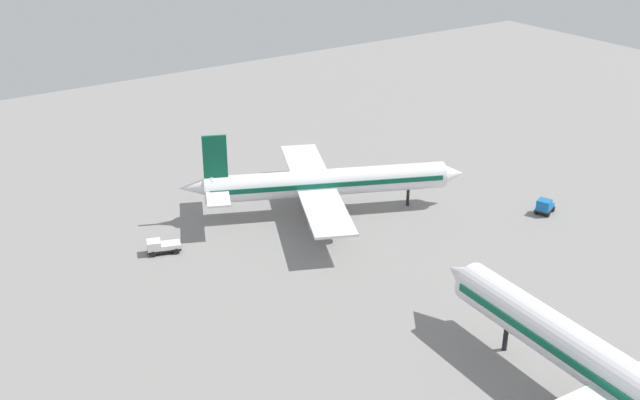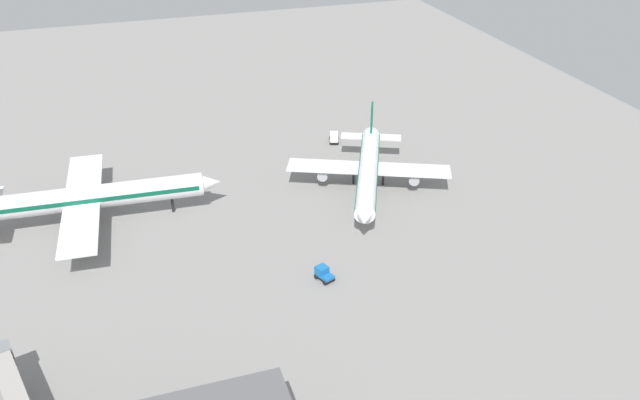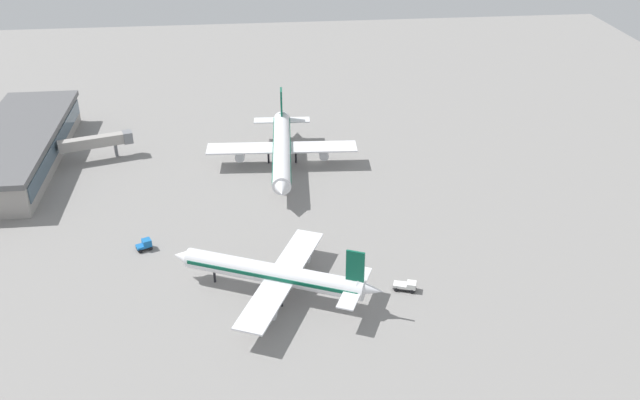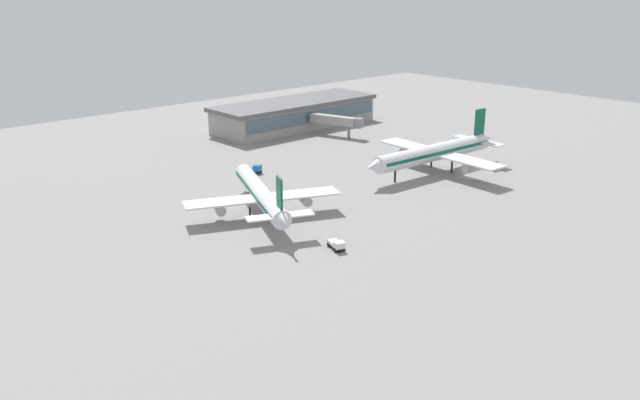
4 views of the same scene
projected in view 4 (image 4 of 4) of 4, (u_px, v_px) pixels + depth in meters
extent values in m
plane|color=gray|center=(466.00, 177.00, 173.27)|extent=(288.00, 288.00, 0.00)
cube|color=#9E9993|center=(295.00, 115.00, 231.12)|extent=(59.04, 19.61, 8.00)
cube|color=#4C6070|center=(314.00, 116.00, 223.75)|extent=(56.68, 0.30, 4.11)
cube|color=#59595B|center=(295.00, 103.00, 229.66)|extent=(61.40, 20.39, 1.37)
cylinder|color=white|center=(434.00, 153.00, 176.11)|extent=(41.63, 6.98, 4.56)
cone|color=white|center=(374.00, 167.00, 162.95)|extent=(4.80, 4.59, 4.33)
cone|color=white|center=(486.00, 138.00, 189.05)|extent=(5.90, 3.97, 3.65)
cube|color=#0C593F|center=(434.00, 151.00, 176.00)|extent=(39.98, 6.98, 0.82)
cube|color=white|center=(439.00, 153.00, 177.49)|extent=(8.93, 39.68, 0.41)
cylinder|color=#A5A8AD|center=(471.00, 167.00, 169.88)|extent=(5.52, 2.82, 2.51)
cylinder|color=#A5A8AD|center=(409.00, 151.00, 186.12)|extent=(5.52, 2.82, 2.51)
cube|color=white|center=(478.00, 141.00, 187.07)|extent=(4.63, 15.93, 0.33)
cube|color=#0C593F|center=(480.00, 122.00, 185.32)|extent=(4.00, 0.73, 7.29)
cylinder|color=black|center=(395.00, 176.00, 168.71)|extent=(0.55, 0.55, 3.19)
cylinder|color=black|center=(452.00, 167.00, 176.64)|extent=(0.55, 0.55, 3.19)
cylinder|color=black|center=(431.00, 162.00, 182.01)|extent=(0.55, 0.55, 3.19)
cylinder|color=white|center=(261.00, 194.00, 144.91)|extent=(18.22, 34.51, 3.96)
cone|color=white|center=(243.00, 171.00, 162.15)|extent=(5.04, 5.14, 3.76)
cone|color=white|center=(284.00, 220.00, 127.47)|extent=(4.90, 5.81, 3.17)
cube|color=#0C593F|center=(261.00, 192.00, 144.81)|extent=(17.71, 33.22, 0.71)
cube|color=white|center=(263.00, 198.00, 143.41)|extent=(33.59, 19.13, 0.36)
cylinder|color=#A5A8AD|center=(219.00, 208.00, 140.99)|extent=(3.89, 5.16, 2.18)
cylinder|color=#A5A8AD|center=(305.00, 199.00, 146.72)|extent=(3.89, 5.16, 2.18)
cube|color=white|center=(280.00, 216.00, 130.22)|extent=(13.81, 8.50, 0.29)
cube|color=#0C593F|center=(279.00, 193.00, 128.70)|extent=(1.79, 3.33, 6.34)
cylinder|color=black|center=(249.00, 191.00, 157.31)|extent=(0.48, 0.48, 2.77)
cylinder|color=black|center=(250.00, 214.00, 142.44)|extent=(0.48, 0.48, 2.77)
cylinder|color=black|center=(278.00, 211.00, 144.34)|extent=(0.48, 0.48, 2.77)
cube|color=black|center=(336.00, 246.00, 127.41)|extent=(3.19, 4.77, 0.30)
cube|color=white|center=(339.00, 245.00, 126.05)|extent=(2.37, 2.31, 1.20)
cube|color=#3F596B|center=(341.00, 245.00, 125.27)|extent=(1.54, 0.58, 0.67)
cube|color=white|center=(334.00, 242.00, 128.05)|extent=(2.62, 3.07, 0.60)
cylinder|color=black|center=(344.00, 249.00, 126.49)|extent=(0.54, 0.85, 0.80)
cylinder|color=black|center=(335.00, 250.00, 125.76)|extent=(0.54, 0.85, 0.80)
cylinder|color=black|center=(337.00, 243.00, 129.16)|extent=(0.54, 0.85, 0.80)
cylinder|color=black|center=(328.00, 245.00, 128.43)|extent=(0.54, 0.85, 0.80)
cube|color=black|center=(255.00, 171.00, 176.98)|extent=(2.98, 3.68, 0.30)
cube|color=#1966B2|center=(257.00, 168.00, 176.40)|extent=(2.45, 2.39, 1.60)
cube|color=#3F596B|center=(260.00, 167.00, 175.97)|extent=(1.50, 0.69, 0.90)
cube|color=#1966B2|center=(252.00, 169.00, 177.22)|extent=(2.29, 2.02, 0.50)
cylinder|color=black|center=(261.00, 171.00, 177.40)|extent=(0.58, 0.85, 0.80)
cylinder|color=black|center=(257.00, 173.00, 175.77)|extent=(0.58, 0.85, 0.80)
cylinder|color=black|center=(253.00, 170.00, 178.30)|extent=(0.58, 0.85, 0.80)
cylinder|color=black|center=(250.00, 172.00, 176.67)|extent=(0.58, 0.85, 0.80)
cube|color=#9E9993|center=(333.00, 120.00, 218.04)|extent=(7.24, 17.05, 2.80)
cylinder|color=slate|center=(349.00, 132.00, 216.15)|extent=(0.90, 0.90, 3.80)
cube|color=slate|center=(359.00, 123.00, 213.34)|extent=(3.67, 3.18, 3.08)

